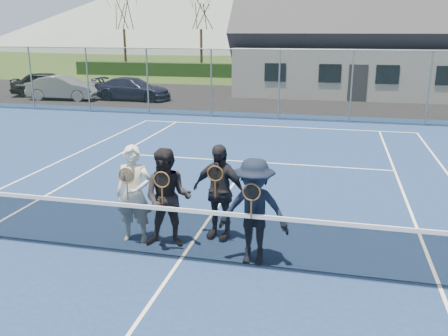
% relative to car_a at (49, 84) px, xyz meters
% --- Properties ---
extents(ground, '(220.00, 220.00, 0.00)m').
position_rel_car_a_xyz_m(ground, '(14.28, 1.67, -0.71)').
color(ground, '#334D1B').
rests_on(ground, ground).
extents(court_surface, '(30.00, 30.00, 0.02)m').
position_rel_car_a_xyz_m(court_surface, '(14.28, -18.33, -0.70)').
color(court_surface, navy).
rests_on(court_surface, ground).
extents(tarmac_carpark, '(40.00, 12.00, 0.01)m').
position_rel_car_a_xyz_m(tarmac_carpark, '(10.28, 1.67, -0.71)').
color(tarmac_carpark, black).
rests_on(tarmac_carpark, ground).
extents(hedge_row, '(40.00, 1.20, 1.10)m').
position_rel_car_a_xyz_m(hedge_row, '(14.28, 13.67, -0.16)').
color(hedge_row, '#1A3210').
rests_on(hedge_row, ground).
extents(hill_west, '(110.00, 110.00, 18.00)m').
position_rel_car_a_xyz_m(hill_west, '(-10.72, 76.67, 8.29)').
color(hill_west, slate).
rests_on(hill_west, ground).
extents(car_a, '(4.52, 3.06, 1.43)m').
position_rel_car_a_xyz_m(car_a, '(0.00, 0.00, 0.00)').
color(car_a, black).
rests_on(car_a, ground).
extents(car_b, '(4.08, 1.56, 1.33)m').
position_rel_car_a_xyz_m(car_b, '(1.80, -1.34, -0.05)').
color(car_b, gray).
rests_on(car_b, ground).
extents(car_c, '(4.34, 1.88, 1.24)m').
position_rel_car_a_xyz_m(car_c, '(5.64, -0.59, -0.09)').
color(car_c, '#1B1C36').
rests_on(car_c, ground).
extents(court_markings, '(11.03, 23.83, 0.01)m').
position_rel_car_a_xyz_m(court_markings, '(14.28, -18.33, -0.69)').
color(court_markings, white).
rests_on(court_markings, court_surface).
extents(tennis_net, '(11.68, 0.08, 1.10)m').
position_rel_car_a_xyz_m(tennis_net, '(14.28, -18.33, -0.17)').
color(tennis_net, slate).
rests_on(tennis_net, ground).
extents(perimeter_fence, '(30.07, 0.07, 3.02)m').
position_rel_car_a_xyz_m(perimeter_fence, '(14.28, -4.83, 0.81)').
color(perimeter_fence, slate).
rests_on(perimeter_fence, ground).
extents(clubhouse, '(15.60, 8.20, 7.70)m').
position_rel_car_a_xyz_m(clubhouse, '(18.28, 5.67, 3.28)').
color(clubhouse, silver).
rests_on(clubhouse, ground).
extents(tree_a, '(3.20, 3.20, 7.77)m').
position_rel_car_a_xyz_m(tree_a, '(-1.72, 14.67, 5.08)').
color(tree_a, '#342413').
rests_on(tree_a, ground).
extents(tree_b, '(3.20, 3.20, 7.77)m').
position_rel_car_a_xyz_m(tree_b, '(5.28, 14.67, 5.08)').
color(tree_b, '#392515').
rests_on(tree_b, ground).
extents(tree_c, '(3.20, 3.20, 7.77)m').
position_rel_car_a_xyz_m(tree_c, '(16.28, 14.67, 5.08)').
color(tree_c, '#341F13').
rests_on(tree_c, ground).
extents(player_a, '(0.70, 0.53, 1.80)m').
position_rel_car_a_xyz_m(player_a, '(13.22, -17.74, 0.21)').
color(player_a, silver).
rests_on(player_a, court_surface).
extents(player_b, '(0.95, 0.77, 1.80)m').
position_rel_car_a_xyz_m(player_b, '(13.89, -17.82, 0.21)').
color(player_b, black).
rests_on(player_b, court_surface).
extents(player_c, '(1.13, 0.67, 1.80)m').
position_rel_car_a_xyz_m(player_c, '(14.69, -17.27, 0.21)').
color(player_c, black).
rests_on(player_c, court_surface).
extents(player_d, '(1.17, 0.68, 1.80)m').
position_rel_car_a_xyz_m(player_d, '(15.48, -18.10, 0.21)').
color(player_d, black).
rests_on(player_d, court_surface).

